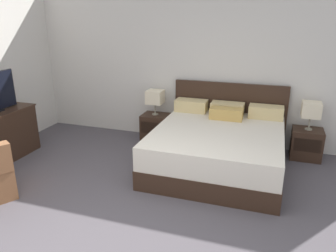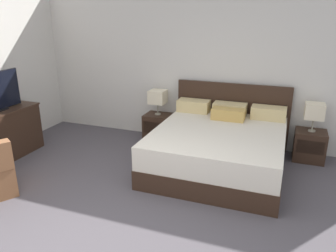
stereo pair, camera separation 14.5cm
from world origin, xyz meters
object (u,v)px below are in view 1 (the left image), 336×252
object	(u,v)px
bed	(218,146)
table_lamp_right	(311,110)
table_lamp_left	(155,97)
nightstand_left	(155,127)
nightstand_right	(306,144)

from	to	relation	value
bed	table_lamp_right	bearing A→B (deg)	30.28
table_lamp_left	nightstand_left	bearing A→B (deg)	-90.00
nightstand_right	table_lamp_left	bearing A→B (deg)	179.97
nightstand_left	nightstand_right	world-z (taller)	same
bed	nightstand_right	bearing A→B (deg)	30.23
nightstand_right	table_lamp_left	world-z (taller)	table_lamp_left
table_lamp_left	table_lamp_right	bearing A→B (deg)	0.00
table_lamp_left	bed	bearing A→B (deg)	-30.28
bed	nightstand_right	distance (m)	1.50
nightstand_left	bed	bearing A→B (deg)	-30.23
table_lamp_right	table_lamp_left	bearing A→B (deg)	180.00
nightstand_left	nightstand_right	bearing A→B (deg)	0.00
bed	table_lamp_right	distance (m)	1.57
table_lamp_left	table_lamp_right	size ratio (longest dim) A/B	1.00
nightstand_right	table_lamp_right	size ratio (longest dim) A/B	1.09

